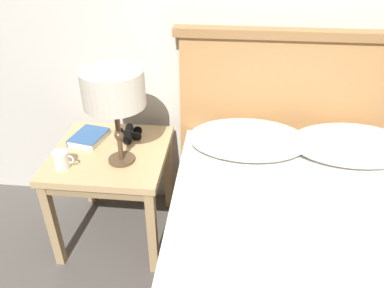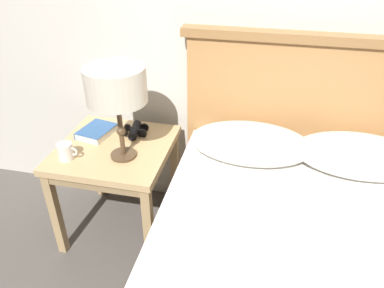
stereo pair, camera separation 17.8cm
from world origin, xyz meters
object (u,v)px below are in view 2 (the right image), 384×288
object	(u,v)px
bed	(295,288)
coffee_mug	(66,151)
nightstand	(116,158)
binoculars_pair	(135,130)
book_on_nightstand	(96,131)
table_lamp	(116,87)

from	to	relation	value
bed	coffee_mug	distance (m)	1.22
nightstand	coffee_mug	size ratio (longest dim) A/B	5.63
binoculars_pair	book_on_nightstand	bearing A→B (deg)	-165.24
nightstand	book_on_nightstand	size ratio (longest dim) A/B	2.62
book_on_nightstand	binoculars_pair	bearing A→B (deg)	14.76
table_lamp	book_on_nightstand	distance (m)	0.45
coffee_mug	nightstand	bearing A→B (deg)	41.80
nightstand	table_lamp	xyz separation A→B (m)	(0.08, -0.08, 0.45)
book_on_nightstand	binoculars_pair	xyz separation A→B (m)	(0.20, 0.05, 0.00)
bed	book_on_nightstand	xyz separation A→B (m)	(-1.09, 0.58, 0.27)
nightstand	table_lamp	distance (m)	0.46
nightstand	book_on_nightstand	distance (m)	0.19
nightstand	bed	distance (m)	1.09
table_lamp	book_on_nightstand	bearing A→B (deg)	142.95
table_lamp	binoculars_pair	size ratio (longest dim) A/B	2.85
book_on_nightstand	nightstand	bearing A→B (deg)	-33.19
table_lamp	binoculars_pair	distance (m)	0.42
coffee_mug	binoculars_pair	bearing A→B (deg)	51.25
nightstand	binoculars_pair	distance (m)	0.19
binoculars_pair	coffee_mug	bearing A→B (deg)	-128.75
table_lamp	bed	bearing A→B (deg)	-25.35
nightstand	bed	world-z (taller)	bed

